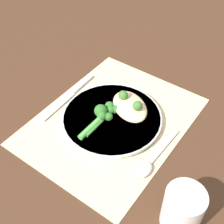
% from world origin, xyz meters
% --- Properties ---
extents(ground_plane, '(3.00, 3.00, 0.00)m').
position_xyz_m(ground_plane, '(0.00, 0.00, 0.00)').
color(ground_plane, '#422819').
extents(placemat, '(0.43, 0.33, 0.00)m').
position_xyz_m(placemat, '(0.00, 0.00, 0.00)').
color(placemat, beige).
rests_on(placemat, ground_plane).
extents(plate, '(0.25, 0.25, 0.01)m').
position_xyz_m(plate, '(0.00, 0.00, 0.01)').
color(plate, silver).
rests_on(plate, placemat).
extents(chicken_fillet, '(0.13, 0.14, 0.03)m').
position_xyz_m(chicken_fillet, '(0.04, -0.02, 0.03)').
color(chicken_fillet, beige).
rests_on(chicken_fillet, plate).
extents(pesto_dollop_primary, '(0.02, 0.02, 0.02)m').
position_xyz_m(pesto_dollop_primary, '(0.04, -0.05, 0.05)').
color(pesto_dollop_primary, '#3D702D').
rests_on(pesto_dollop_primary, chicken_fillet).
extents(pesto_dollop_secondary, '(0.02, 0.02, 0.02)m').
position_xyz_m(pesto_dollop_secondary, '(0.05, 0.00, 0.05)').
color(pesto_dollop_secondary, '#3D702D').
rests_on(pesto_dollop_secondary, chicken_fillet).
extents(broccoli_stalk_right, '(0.12, 0.04, 0.02)m').
position_xyz_m(broccoli_stalk_right, '(0.00, 0.01, 0.03)').
color(broccoli_stalk_right, '#51A847').
rests_on(broccoli_stalk_right, plate).
extents(broccoli_stalk_left, '(0.11, 0.05, 0.03)m').
position_xyz_m(broccoli_stalk_left, '(-0.03, 0.02, 0.03)').
color(broccoli_stalk_left, '#51A847').
rests_on(broccoli_stalk_left, plate).
extents(knife, '(0.21, 0.02, 0.01)m').
position_xyz_m(knife, '(0.00, 0.15, 0.01)').
color(knife, silver).
rests_on(knife, placemat).
extents(spoon, '(0.17, 0.04, 0.01)m').
position_xyz_m(spoon, '(-0.06, -0.14, 0.01)').
color(spoon, silver).
rests_on(spoon, placemat).
extents(water_glass, '(0.07, 0.07, 0.09)m').
position_xyz_m(water_glass, '(-0.14, -0.26, 0.05)').
color(water_glass, white).
rests_on(water_glass, ground_plane).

